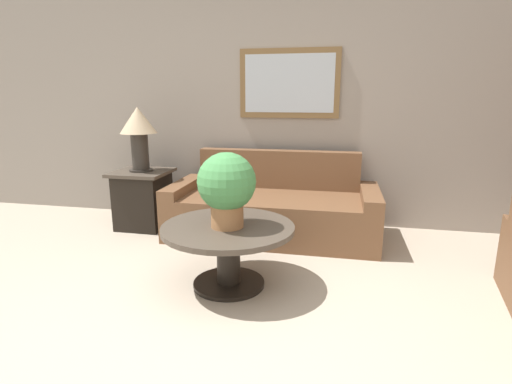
# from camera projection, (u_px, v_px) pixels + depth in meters

# --- Properties ---
(ground_plane) EXTENTS (20.00, 20.00, 0.00)m
(ground_plane) POSITION_uv_depth(u_px,v_px,m) (200.00, 366.00, 2.18)
(ground_plane) COLOR tan
(wall_back) EXTENTS (7.86, 0.09, 2.60)m
(wall_back) POSITION_uv_depth(u_px,v_px,m) (279.00, 108.00, 4.46)
(wall_back) COLOR gray
(wall_back) RESTS_ON ground_plane
(couch_main) EXTENTS (2.13, 0.93, 0.85)m
(couch_main) POSITION_uv_depth(u_px,v_px,m) (273.00, 209.00, 4.18)
(couch_main) COLOR brown
(couch_main) RESTS_ON ground_plane
(coffee_table) EXTENTS (1.00, 1.00, 0.49)m
(coffee_table) POSITION_uv_depth(u_px,v_px,m) (228.00, 242.00, 3.03)
(coffee_table) COLOR black
(coffee_table) RESTS_ON ground_plane
(side_table) EXTENTS (0.59, 0.59, 0.64)m
(side_table) POSITION_uv_depth(u_px,v_px,m) (143.00, 198.00, 4.43)
(side_table) COLOR black
(side_table) RESTS_ON ground_plane
(table_lamp) EXTENTS (0.39, 0.39, 0.69)m
(table_lamp) POSITION_uv_depth(u_px,v_px,m) (138.00, 128.00, 4.25)
(table_lamp) COLOR #2D2823
(table_lamp) RESTS_ON side_table
(potted_plant_on_table) EXTENTS (0.43, 0.43, 0.56)m
(potted_plant_on_table) POSITION_uv_depth(u_px,v_px,m) (227.00, 186.00, 2.90)
(potted_plant_on_table) COLOR #9E6B42
(potted_plant_on_table) RESTS_ON coffee_table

